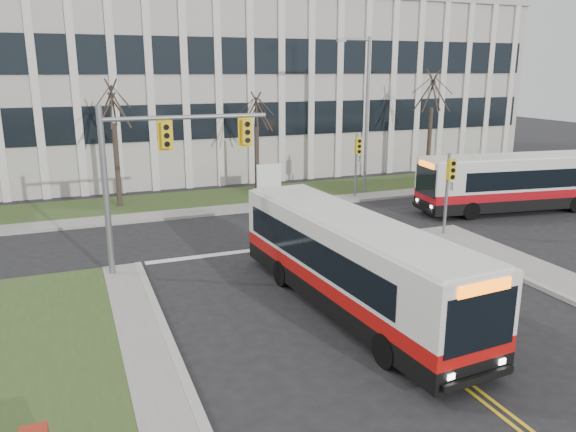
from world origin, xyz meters
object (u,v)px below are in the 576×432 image
(bus_main, at_px, (351,265))
(bus_cross, at_px, (520,184))
(streetlight, at_px, (365,108))
(directory_sign, at_px, (269,178))

(bus_main, distance_m, bus_cross, 16.50)
(bus_main, bearing_deg, streetlight, 55.58)
(directory_sign, bearing_deg, streetlight, -13.23)
(directory_sign, height_order, bus_cross, bus_cross)
(streetlight, relative_size, directory_sign, 4.60)
(bus_main, xyz_separation_m, bus_cross, (14.39, 8.07, 0.01))
(streetlight, relative_size, bus_main, 0.84)
(streetlight, distance_m, bus_cross, 9.62)
(bus_main, bearing_deg, directory_sign, 74.99)
(bus_cross, bearing_deg, bus_main, -52.89)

